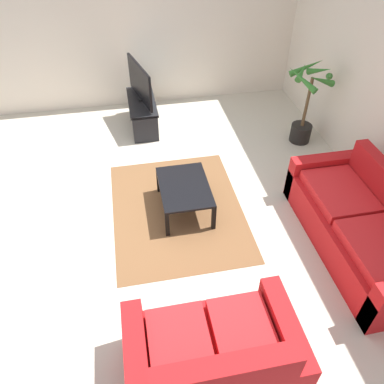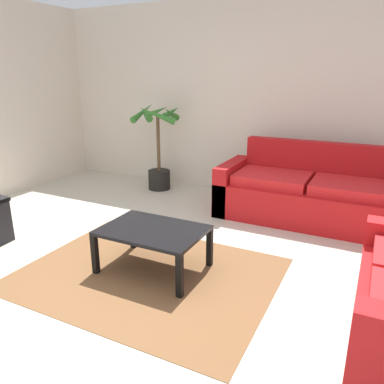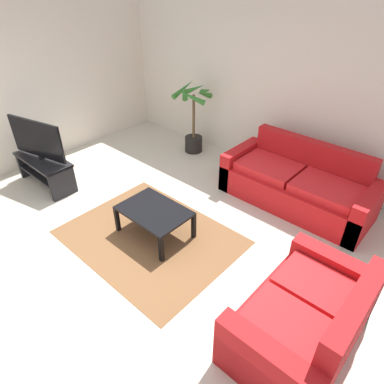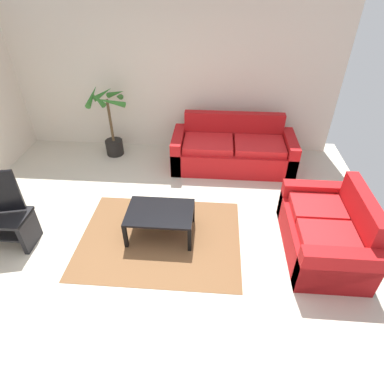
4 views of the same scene
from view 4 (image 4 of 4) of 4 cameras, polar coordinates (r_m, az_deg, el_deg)
ground_plane at (r=4.34m, az=-7.75°, el=-10.69°), size 6.60×6.60×0.00m
wall_back at (r=6.19m, az=-3.37°, el=19.47°), size 6.00×0.06×2.70m
couch_main at (r=5.90m, az=7.29°, el=7.24°), size 2.17×0.90×0.90m
couch_loveseat at (r=4.48m, az=22.70°, el=-6.75°), size 0.90×1.46×0.90m
coffee_table at (r=4.35m, az=-5.73°, el=-4.00°), size 0.90×0.63×0.40m
area_rug at (r=4.51m, az=-5.67°, el=-8.14°), size 2.20×1.70×0.01m
potted_palm at (r=6.29m, az=-14.27°, el=11.45°), size 0.71×0.76×1.29m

